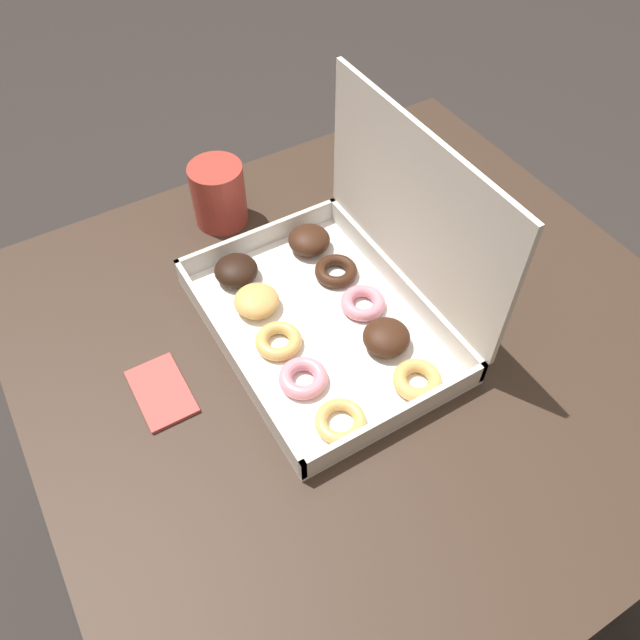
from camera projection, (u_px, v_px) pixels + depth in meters
name	position (u px, v px, depth m)	size (l,w,h in m)	color
ground_plane	(347.00, 527.00, 1.50)	(8.00, 8.00, 0.00)	#2D2826
dining_table	(360.00, 379.00, 1.00)	(0.92, 0.96, 0.75)	#38281E
donut_box	(341.00, 291.00, 0.90)	(0.40, 0.30, 0.29)	white
coffee_mug	(218.00, 193.00, 1.04)	(0.09, 0.09, 0.11)	#A3382D
paper_napkin	(162.00, 392.00, 0.85)	(0.11, 0.07, 0.01)	#CC4C47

